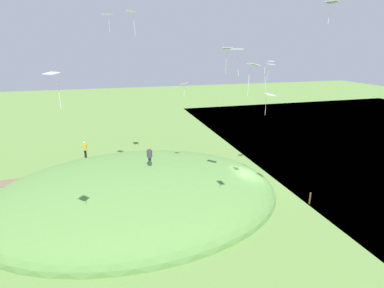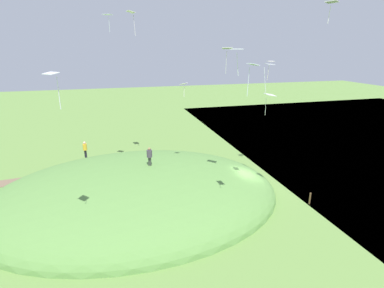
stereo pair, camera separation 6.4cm
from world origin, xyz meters
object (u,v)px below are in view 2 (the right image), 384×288
at_px(kite_4, 131,13).
at_px(kite_7, 184,85).
at_px(mooring_post, 310,198).
at_px(person_walking_path, 149,154).
at_px(kite_6, 332,3).
at_px(kite_9, 270,63).
at_px(person_with_child, 85,148).
at_px(kite_5, 108,16).
at_px(kite_0, 252,68).
at_px(kite_8, 237,51).
at_px(kite_3, 270,96).
at_px(kite_2, 269,67).
at_px(kite_10, 227,50).
at_px(kite_1, 52,77).

bearing_deg(kite_4, kite_7, 115.44).
relative_size(kite_7, mooring_post, 1.18).
distance_m(person_walking_path, mooring_post, 14.30).
xyz_separation_m(kite_6, mooring_post, (-2.64, -2.87, -14.77)).
bearing_deg(person_walking_path, kite_7, 15.05).
xyz_separation_m(kite_4, kite_6, (-10.41, 15.75, -0.67)).
relative_size(person_walking_path, kite_9, 0.91).
xyz_separation_m(person_with_child, kite_4, (-5.62, -0.61, 13.17)).
distance_m(kite_4, kite_5, 3.60).
xyz_separation_m(kite_4, kite_9, (-12.20, 6.02, -4.62)).
height_order(kite_0, kite_7, kite_0).
xyz_separation_m(kite_5, kite_7, (-5.73, 4.52, -5.69)).
bearing_deg(kite_4, kite_8, 117.08).
bearing_deg(person_with_child, kite_3, 150.75).
relative_size(kite_0, kite_5, 1.26).
distance_m(person_with_child, kite_8, 19.06).
distance_m(kite_2, kite_4, 16.10).
bearing_deg(kite_0, kite_10, -103.08).
bearing_deg(kite_7, kite_8, 119.50).
relative_size(kite_0, kite_7, 1.55).
xyz_separation_m(person_with_child, kite_2, (-13.61, 12.64, 8.71)).
bearing_deg(kite_6, kite_10, -71.17).
relative_size(kite_4, mooring_post, 2.28).
xyz_separation_m(person_with_child, kite_3, (-15.93, 9.04, 6.13)).
height_order(kite_1, kite_2, kite_2).
bearing_deg(kite_9, kite_3, 62.61).
bearing_deg(kite_0, person_walking_path, -60.51).
xyz_separation_m(kite_2, kite_5, (10.27, -10.52, 3.94)).
distance_m(kite_0, kite_8, 4.43).
height_order(kite_6, kite_9, kite_6).
distance_m(kite_8, kite_10, 5.20).
relative_size(person_with_child, kite_1, 0.96).
bearing_deg(kite_8, mooring_post, 172.82).
height_order(person_with_child, kite_6, kite_6).
relative_size(kite_3, kite_10, 0.83).
relative_size(kite_9, mooring_post, 1.78).
bearing_deg(kite_8, kite_0, 78.21).
relative_size(kite_3, kite_7, 1.51).
distance_m(kite_0, kite_1, 10.55).
height_order(kite_2, kite_5, kite_5).
bearing_deg(kite_10, person_walking_path, 3.70).
bearing_deg(kite_4, kite_3, 136.90).
distance_m(kite_7, mooring_post, 14.45).
bearing_deg(kite_1, kite_10, -143.69).
height_order(kite_6, kite_7, kite_6).
xyz_separation_m(kite_2, kite_7, (4.54, -5.99, -1.75)).
height_order(kite_3, kite_5, kite_5).
bearing_deg(mooring_post, kite_8, -7.18).
distance_m(kite_4, kite_7, 10.16).
xyz_separation_m(kite_4, kite_8, (-6.14, 12.01, -3.41)).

